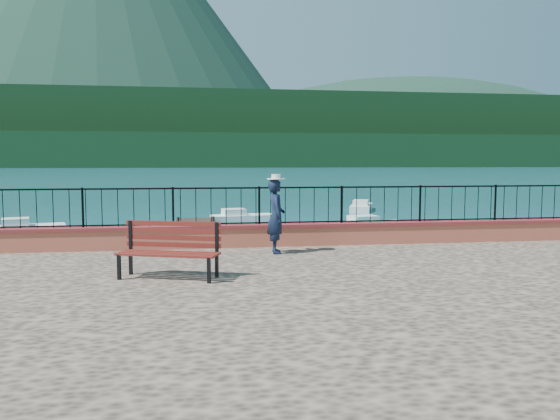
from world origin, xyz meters
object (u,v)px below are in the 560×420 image
object	(u,v)px
boat_1	(366,240)
boat_5	(361,205)
park_bench	(169,262)
boat_0	(108,259)
boat_2	(373,223)
boat_3	(27,226)
person	(276,216)
boat_4	(243,215)

from	to	relation	value
boat_1	boat_5	xyz separation A→B (m)	(4.82, 16.26, 0.00)
park_bench	boat_0	distance (m)	7.27
boat_2	boat_3	distance (m)	16.47
person	boat_0	world-z (taller)	person
boat_0	boat_3	xyz separation A→B (m)	(-5.14, 9.63, 0.00)
boat_4	boat_1	bearing A→B (deg)	-79.06
park_bench	boat_1	bearing A→B (deg)	73.38
boat_0	boat_3	distance (m)	10.91
boat_5	person	bearing A→B (deg)	179.56
boat_2	boat_5	size ratio (longest dim) A/B	0.96
boat_2	boat_5	world-z (taller)	same
boat_1	boat_4	xyz separation A→B (m)	(-3.89, 10.25, 0.00)
person	boat_2	distance (m)	14.40
boat_1	boat_2	xyz separation A→B (m)	(2.12, 5.54, 0.00)
boat_1	boat_5	size ratio (longest dim) A/B	1.09
person	boat_4	world-z (taller)	person
boat_2	boat_3	world-z (taller)	same
park_bench	boat_4	size ratio (longest dim) A/B	0.58
park_bench	person	size ratio (longest dim) A/B	1.13
person	boat_3	xyz separation A→B (m)	(-9.78, 13.93, -1.69)
boat_0	park_bench	bearing A→B (deg)	-86.66
boat_1	boat_2	world-z (taller)	same
boat_3	boat_5	bearing A→B (deg)	9.77
boat_5	boat_3	bearing A→B (deg)	137.67
boat_2	boat_4	bearing A→B (deg)	127.65
boat_0	boat_3	world-z (taller)	same
boat_0	person	bearing A→B (deg)	-57.50
person	boat_1	distance (m)	8.61
park_bench	boat_3	xyz separation A→B (m)	(-7.36, 16.46, -1.12)
boat_3	boat_2	bearing A→B (deg)	-20.93
boat_2	boat_4	world-z (taller)	same
boat_0	boat_1	distance (m)	9.59
boat_3	boat_5	distance (m)	21.34
park_bench	boat_4	world-z (taller)	park_bench
boat_2	boat_0	bearing A→B (deg)	-157.70
boat_3	boat_5	world-z (taller)	same
park_bench	boat_5	xyz separation A→B (m)	(11.76, 25.92, -1.12)
boat_1	boat_5	distance (m)	16.96
boat_1	boat_3	distance (m)	15.83
boat_3	boat_4	size ratio (longest dim) A/B	0.95
boat_4	boat_5	xyz separation A→B (m)	(8.71, 6.01, 0.00)
boat_0	boat_2	size ratio (longest dim) A/B	0.93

